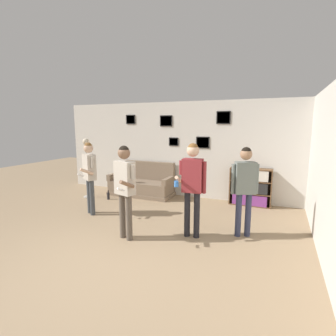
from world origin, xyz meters
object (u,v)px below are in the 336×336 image
(bookshelf, at_px, (250,187))
(person_spectator_near_bookshelf, at_px, (245,183))
(person_watcher_holding_cup, at_px, (192,180))
(floor_lamp, at_px, (87,159))
(couch, at_px, (142,184))
(bottle_on_floor, at_px, (108,196))
(person_player_foreground_left, at_px, (89,171))
(person_player_foreground_center, at_px, (125,182))

(bookshelf, xyz_separation_m, person_spectator_near_bookshelf, (0.09, -2.03, 0.54))
(person_watcher_holding_cup, bearing_deg, floor_lamp, 158.55)
(couch, xyz_separation_m, person_spectator_near_bookshelf, (3.15, -1.84, 0.72))
(floor_lamp, relative_size, person_spectator_near_bookshelf, 1.01)
(floor_lamp, height_order, person_spectator_near_bookshelf, floor_lamp)
(bottle_on_floor, bearing_deg, person_watcher_holding_cup, -26.39)
(floor_lamp, bearing_deg, person_player_foreground_left, -47.73)
(person_spectator_near_bookshelf, bearing_deg, person_player_foreground_left, -177.99)
(person_player_foreground_center, distance_m, bottle_on_floor, 2.86)
(bookshelf, distance_m, bottle_on_floor, 3.83)
(person_watcher_holding_cup, xyz_separation_m, person_spectator_near_bookshelf, (0.86, 0.41, -0.06))
(person_player_foreground_center, xyz_separation_m, person_watcher_holding_cup, (1.08, 0.54, 0.03))
(person_player_foreground_left, relative_size, person_spectator_near_bookshelf, 1.00)
(bookshelf, distance_m, person_player_foreground_center, 3.56)
(bookshelf, relative_size, person_player_foreground_center, 0.60)
(couch, bearing_deg, person_player_foreground_left, -97.79)
(bookshelf, bearing_deg, person_watcher_holding_cup, -107.62)
(bookshelf, relative_size, person_player_foreground_left, 0.62)
(floor_lamp, height_order, person_watcher_holding_cup, person_watcher_holding_cup)
(couch, relative_size, bookshelf, 1.85)
(couch, relative_size, person_spectator_near_bookshelf, 1.14)
(person_player_foreground_left, distance_m, bottle_on_floor, 1.52)
(person_player_foreground_left, height_order, person_spectator_near_bookshelf, person_spectator_near_bookshelf)
(person_player_foreground_center, bearing_deg, person_player_foreground_left, 150.52)
(couch, bearing_deg, person_watcher_holding_cup, -44.62)
(person_player_foreground_center, xyz_separation_m, bottle_on_floor, (-1.83, 1.99, -0.95))
(person_player_foreground_center, bearing_deg, bottle_on_floor, 132.63)
(person_player_foreground_left, bearing_deg, person_spectator_near_bookshelf, 2.01)
(bookshelf, xyz_separation_m, bottle_on_floor, (-3.68, -1.00, -0.38))
(bookshelf, xyz_separation_m, person_player_foreground_left, (-3.33, -2.15, 0.54))
(floor_lamp, bearing_deg, person_spectator_near_bookshelf, -12.61)
(person_watcher_holding_cup, height_order, person_spectator_near_bookshelf, person_watcher_holding_cup)
(bookshelf, bearing_deg, person_player_foreground_center, -121.83)
(bookshelf, xyz_separation_m, floor_lamp, (-4.34, -1.04, 0.62))
(floor_lamp, relative_size, bottle_on_floor, 6.44)
(couch, distance_m, person_player_foreground_center, 3.14)
(person_player_foreground_left, distance_m, person_spectator_near_bookshelf, 3.42)
(person_player_foreground_left, xyz_separation_m, person_player_foreground_center, (1.47, -0.83, 0.03))
(person_player_foreground_left, xyz_separation_m, person_spectator_near_bookshelf, (3.42, 0.12, 0.00))
(bookshelf, height_order, person_player_foreground_center, person_player_foreground_center)
(couch, bearing_deg, floor_lamp, -146.27)
(person_watcher_holding_cup, bearing_deg, bottle_on_floor, 153.61)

